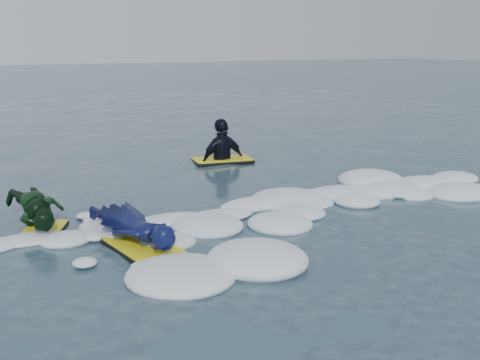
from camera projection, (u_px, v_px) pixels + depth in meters
name	position (u px, v px, depth m)	size (l,w,h in m)	color
ground	(212.00, 261.00, 6.46)	(120.00, 120.00, 0.00)	#1B3142
foam_band	(174.00, 235.00, 7.34)	(12.00, 3.10, 0.30)	white
prone_woman_unit	(136.00, 228.00, 6.90)	(0.82, 1.68, 0.42)	black
prone_child_unit	(38.00, 211.00, 7.46)	(0.78, 1.31, 0.49)	black
waiting_rider_unit	(223.00, 162.00, 11.70)	(1.23, 0.82, 1.71)	black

